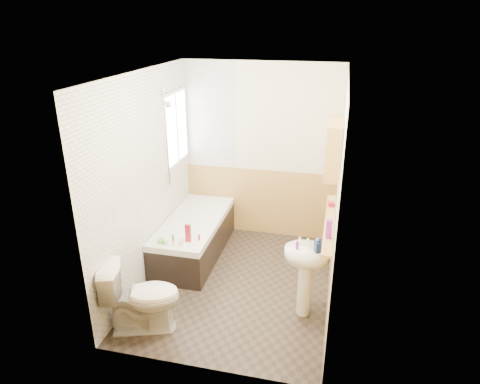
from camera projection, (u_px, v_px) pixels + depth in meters
name	position (u px, v px, depth m)	size (l,w,h in m)	color
floor	(237.00, 283.00, 5.24)	(2.80, 2.80, 0.00)	#2A231E
ceiling	(237.00, 73.00, 4.29)	(2.80, 2.80, 0.00)	white
wall_back	(260.00, 152.00, 6.03)	(2.20, 0.02, 2.50)	#ECE7C3
wall_front	(196.00, 251.00, 3.50)	(2.20, 0.02, 2.50)	#ECE7C3
wall_left	(145.00, 181.00, 5.00)	(0.02, 2.80, 2.50)	#ECE7C3
wall_right	(339.00, 198.00, 4.53)	(0.02, 2.80, 2.50)	#ECE7C3
wainscot_right	(331.00, 259.00, 4.82)	(0.01, 2.80, 1.00)	tan
wainscot_front	(200.00, 323.00, 3.80)	(2.20, 0.01, 1.00)	tan
wainscot_back	(259.00, 202.00, 6.30)	(2.20, 0.01, 1.00)	tan
tile_cladding_left	(147.00, 181.00, 5.00)	(0.01, 2.80, 2.50)	white
tile_return_back	(210.00, 115.00, 5.98)	(0.75, 0.01, 1.50)	white
window	(176.00, 128.00, 5.69)	(0.03, 0.79, 0.99)	white
bathtub	(194.00, 236.00, 5.79)	(0.70, 1.65, 0.67)	black
shower_riser	(167.00, 130.00, 5.32)	(0.11, 0.08, 1.27)	silver
toilet	(142.00, 297.00, 4.36)	(0.44, 0.78, 0.76)	white
sink	(306.00, 268.00, 4.50)	(0.47, 0.38, 0.91)	white
pine_shelf	(329.00, 223.00, 4.43)	(0.10, 1.41, 0.03)	tan
medicine_cabinet	(333.00, 148.00, 4.29)	(0.15, 0.61, 0.55)	tan
foam_can	(329.00, 229.00, 4.06)	(0.06, 0.06, 0.19)	purple
green_bottle	(329.00, 223.00, 4.17)	(0.04, 0.04, 0.20)	silver
black_jar	(331.00, 204.00, 4.77)	(0.08, 0.08, 0.05)	maroon
soap_bottle	(318.00, 248.00, 4.35)	(0.08, 0.17, 0.08)	navy
clear_bottle	(297.00, 245.00, 4.39)	(0.03, 0.03, 0.09)	purple
blue_gel	(188.00, 233.00, 5.09)	(0.06, 0.04, 0.23)	maroon
cream_jar	(161.00, 241.00, 5.10)	(0.08, 0.08, 0.05)	#59C647
orange_bottle	(199.00, 237.00, 5.15)	(0.03, 0.03, 0.08)	maroon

